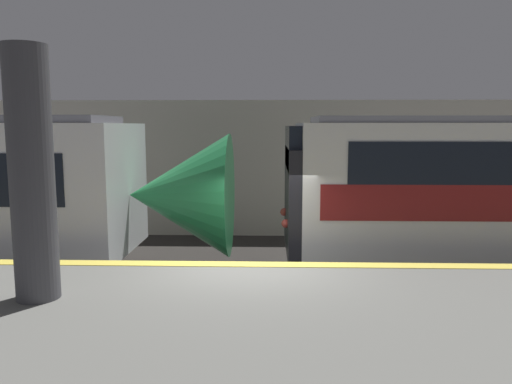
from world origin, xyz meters
The scene contains 4 objects.
ground_plane centered at (0.00, 0.00, 0.00)m, with size 120.00×120.00×0.00m, color #282623.
platform centered at (0.00, -2.04, 0.57)m, with size 40.00×4.08×1.16m.
station_rear_barrier centered at (0.00, 7.24, 2.09)m, with size 50.00×0.15×4.18m.
support_pillar_near centered at (-2.67, -1.83, 2.78)m, with size 0.56×0.56×3.27m.
Camera 1 is at (0.40, -8.08, 3.40)m, focal length 35.00 mm.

